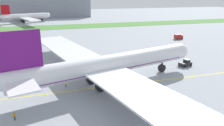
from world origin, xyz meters
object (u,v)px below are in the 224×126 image
Objects in this scene: service_truck_baggage_loader at (178,37)px; parked_airliner_far_right at (25,17)px; ground_crew_marshaller_front at (14,115)px; pushback_tug at (185,63)px; airliner_foreground at (105,65)px; ground_crew_wingwalker_starboard at (66,84)px.

parked_airliner_far_right is at bearing 130.46° from service_truck_baggage_loader.
ground_crew_marshaller_front is 0.37× the size of service_truck_baggage_loader.
parked_airliner_far_right is (-60.62, 138.63, 4.01)m from pushback_tug.
ground_crew_marshaller_front is 157.96m from parked_airliner_far_right.
parked_airliner_far_right is (-30.98, 146.39, -0.43)m from airliner_foreground.
parked_airliner_far_right reaches higher than service_truck_baggage_loader.
service_truck_baggage_loader reaches higher than pushback_tug.
ground_crew_marshaller_front is at bearing -159.44° from pushback_tug.
service_truck_baggage_loader is 129.35m from parked_airliner_far_right.
parked_airliner_far_right reaches higher than pushback_tug.
service_truck_baggage_loader reaches higher than ground_crew_marshaller_front.
airliner_foreground is 1.41× the size of parked_airliner_far_right.
service_truck_baggage_loader is 0.07× the size of parked_airliner_far_right.
ground_crew_marshaller_front is (-20.87, -11.19, -4.47)m from airliner_foreground.
airliner_foreground reaches higher than ground_crew_marshaller_front.
parked_airliner_far_right is (-10.11, 157.58, 4.04)m from ground_crew_marshaller_front.
airliner_foreground reaches higher than service_truck_baggage_loader.
airliner_foreground is 24.10m from ground_crew_marshaller_front.
ground_crew_wingwalker_starboard is 0.36× the size of service_truck_baggage_loader.
service_truck_baggage_loader is at bearing -49.54° from parked_airliner_far_right.
service_truck_baggage_loader is at bearing 59.95° from pushback_tug.
service_truck_baggage_loader is at bearing 38.74° from ground_crew_marshaller_front.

